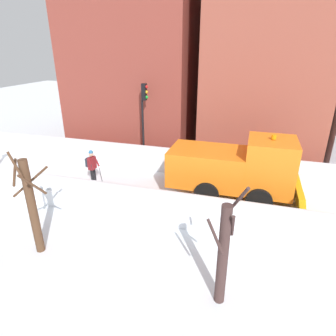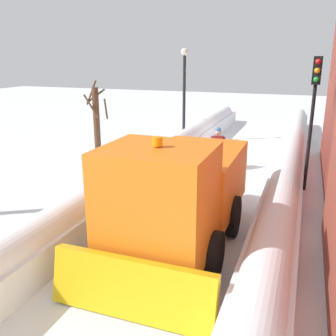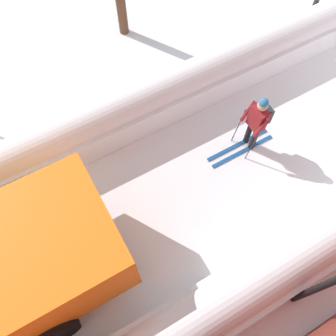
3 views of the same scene
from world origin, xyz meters
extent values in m
plane|color=white|center=(0.00, 10.00, 0.00)|extent=(80.00, 80.00, 0.00)
cube|color=white|center=(2.47, 10.00, 0.39)|extent=(1.10, 36.00, 0.78)
cube|color=orange|center=(-0.19, 9.96, 1.40)|extent=(2.30, 3.40, 1.60)
cylinder|color=black|center=(-1.34, 10.16, 0.55)|extent=(0.25, 1.10, 1.10)
cylinder|color=black|center=(0.96, 10.16, 0.55)|extent=(0.25, 1.10, 1.10)
cylinder|color=black|center=(0.33, 4.31, 0.41)|extent=(0.14, 0.14, 0.82)
cylinder|color=black|center=(0.55, 4.31, 0.41)|extent=(0.14, 0.14, 0.82)
cube|color=maroon|center=(0.44, 4.31, 1.13)|extent=(0.42, 0.26, 0.62)
cube|color=#262D38|center=(0.44, 4.10, 1.16)|extent=(0.32, 0.16, 0.44)
sphere|color=tan|center=(0.44, 4.31, 1.60)|extent=(0.24, 0.24, 0.24)
sphere|color=teal|center=(0.44, 4.31, 1.70)|extent=(0.22, 0.22, 0.22)
cylinder|color=maroon|center=(0.18, 4.41, 1.16)|extent=(0.09, 0.33, 0.56)
cylinder|color=maroon|center=(0.70, 4.41, 1.16)|extent=(0.09, 0.33, 0.56)
cube|color=#194C8C|center=(0.33, 4.56, 0.01)|extent=(0.09, 1.80, 0.03)
cube|color=#194C8C|center=(0.55, 4.56, 0.01)|extent=(0.09, 1.80, 0.03)
cylinder|color=#262628|center=(0.14, 4.53, 0.60)|extent=(0.02, 0.19, 1.19)
cylinder|color=#262628|center=(0.74, 4.53, 0.60)|extent=(0.02, 0.19, 1.19)
cylinder|color=black|center=(-3.09, 5.69, 1.86)|extent=(0.12, 0.12, 3.72)
camera|label=1|loc=(12.11, 11.76, 6.48)|focal=30.89mm
camera|label=2|loc=(-2.86, 19.32, 4.63)|focal=40.00mm
camera|label=3|loc=(-2.68, 8.44, 7.82)|focal=38.28mm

